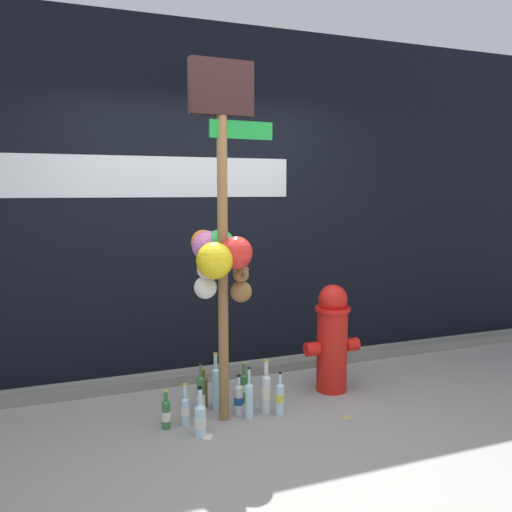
# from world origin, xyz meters

# --- Properties ---
(ground_plane) EXTENTS (14.00, 14.00, 0.00)m
(ground_plane) POSITION_xyz_m (0.00, 0.00, 0.00)
(ground_plane) COLOR gray
(building_wall) EXTENTS (10.00, 0.21, 3.11)m
(building_wall) POSITION_xyz_m (-0.00, 1.63, 1.55)
(building_wall) COLOR black
(building_wall) RESTS_ON ground_plane
(curb_strip) EXTENTS (8.00, 0.12, 0.08)m
(curb_strip) POSITION_xyz_m (0.00, 1.17, 0.04)
(curb_strip) COLOR slate
(curb_strip) RESTS_ON ground_plane
(memorial_post) EXTENTS (0.59, 0.53, 2.49)m
(memorial_post) POSITION_xyz_m (-0.18, 0.38, 1.35)
(memorial_post) COLOR olive
(memorial_post) RESTS_ON ground_plane
(fire_hydrant) EXTENTS (0.47, 0.29, 0.88)m
(fire_hydrant) POSITION_xyz_m (0.83, 0.59, 0.44)
(fire_hydrant) COLOR red
(fire_hydrant) RESTS_ON ground_plane
(bottle_0) EXTENTS (0.06, 0.06, 0.30)m
(bottle_0) POSITION_xyz_m (-0.44, 0.38, 0.11)
(bottle_0) COLOR #B2DBEA
(bottle_0) RESTS_ON ground_plane
(bottle_1) EXTENTS (0.07, 0.07, 0.40)m
(bottle_1) POSITION_xyz_m (0.16, 0.37, 0.16)
(bottle_1) COLOR silver
(bottle_1) RESTS_ON ground_plane
(bottle_2) EXTENTS (0.06, 0.06, 0.33)m
(bottle_2) POSITION_xyz_m (0.24, 0.29, 0.13)
(bottle_2) COLOR #B2DBEA
(bottle_2) RESTS_ON ground_plane
(bottle_3) EXTENTS (0.06, 0.06, 0.32)m
(bottle_3) POSITION_xyz_m (0.08, 0.61, 0.12)
(bottle_3) COLOR #337038
(bottle_3) RESTS_ON ground_plane
(bottle_4) EXTENTS (0.07, 0.07, 0.30)m
(bottle_4) POSITION_xyz_m (-0.04, 0.41, 0.12)
(bottle_4) COLOR silver
(bottle_4) RESTS_ON ground_plane
(bottle_5) EXTENTS (0.06, 0.06, 0.31)m
(bottle_5) POSITION_xyz_m (-0.24, 0.62, 0.13)
(bottle_5) COLOR brown
(bottle_5) RESTS_ON ground_plane
(bottle_6) EXTENTS (0.06, 0.06, 0.39)m
(bottle_6) POSITION_xyz_m (-0.30, 0.50, 0.15)
(bottle_6) COLOR #337038
(bottle_6) RESTS_ON ground_plane
(bottle_7) EXTENTS (0.06, 0.06, 0.28)m
(bottle_7) POSITION_xyz_m (-0.58, 0.37, 0.11)
(bottle_7) COLOR #337038
(bottle_7) RESTS_ON ground_plane
(bottle_8) EXTENTS (0.08, 0.08, 0.34)m
(bottle_8) POSITION_xyz_m (-0.38, 0.18, 0.12)
(bottle_8) COLOR #B2DBEA
(bottle_8) RESTS_ON ground_plane
(bottle_9) EXTENTS (0.06, 0.06, 0.43)m
(bottle_9) POSITION_xyz_m (-0.16, 0.57, 0.18)
(bottle_9) COLOR #B2DBEA
(bottle_9) RESTS_ON ground_plane
(bottle_10) EXTENTS (0.06, 0.06, 0.38)m
(bottle_10) POSITION_xyz_m (0.01, 0.32, 0.15)
(bottle_10) COLOR #B2DBEA
(bottle_10) RESTS_ON ground_plane
(litter_0) EXTENTS (0.09, 0.10, 0.01)m
(litter_0) POSITION_xyz_m (-0.34, 0.14, 0.00)
(litter_0) COLOR silver
(litter_0) RESTS_ON ground_plane
(litter_1) EXTENTS (0.07, 0.08, 0.01)m
(litter_1) POSITION_xyz_m (0.67, 0.07, 0.00)
(litter_1) COLOR tan
(litter_1) RESTS_ON ground_plane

